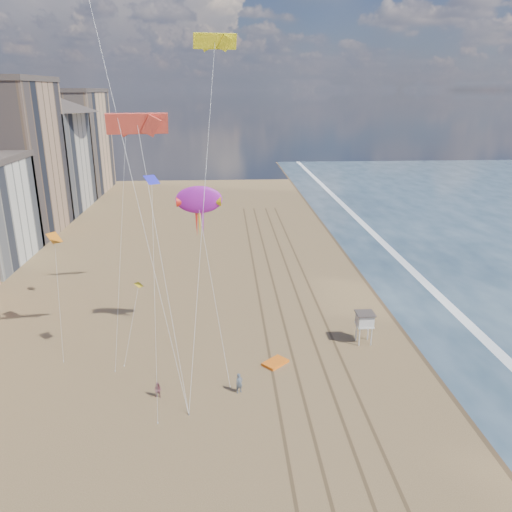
# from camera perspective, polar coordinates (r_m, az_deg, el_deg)

# --- Properties ---
(wet_sand) EXTENTS (260.00, 260.00, 0.00)m
(wet_sand) POSITION_cam_1_polar(r_m,az_deg,el_deg) (74.33, 15.95, -3.22)
(wet_sand) COLOR #42301E
(wet_sand) RESTS_ON ground
(foam) EXTENTS (260.00, 260.00, 0.00)m
(foam) POSITION_cam_1_polar(r_m,az_deg,el_deg) (75.82, 18.94, -3.09)
(foam) COLOR white
(foam) RESTS_ON ground
(tracks) EXTENTS (7.68, 120.00, 0.01)m
(tracks) POSITION_cam_1_polar(r_m,az_deg,el_deg) (61.55, 4.33, -7.14)
(tracks) COLOR brown
(tracks) RESTS_ON ground
(lifeguard_stand) EXTENTS (1.99, 1.99, 3.60)m
(lifeguard_stand) POSITION_cam_1_polar(r_m,az_deg,el_deg) (55.94, 12.32, -7.14)
(lifeguard_stand) COLOR silver
(lifeguard_stand) RESTS_ON ground
(grounded_kite) EXTENTS (2.94, 2.89, 0.29)m
(grounded_kite) POSITION_cam_1_polar(r_m,az_deg,el_deg) (51.96, 2.22, -12.08)
(grounded_kite) COLOR orange
(grounded_kite) RESTS_ON ground
(show_kite) EXTENTS (4.65, 5.56, 18.87)m
(show_kite) POSITION_cam_1_polar(r_m,az_deg,el_deg) (51.81, -6.54, 6.36)
(show_kite) COLOR purple
(show_kite) RESTS_ON ground
(kite_flyer_a) EXTENTS (0.83, 0.73, 1.92)m
(kite_flyer_a) POSITION_cam_1_polar(r_m,az_deg,el_deg) (47.25, -1.93, -14.32)
(kite_flyer_a) COLOR #515C69
(kite_flyer_a) RESTS_ON ground
(kite_flyer_b) EXTENTS (0.87, 0.77, 1.51)m
(kite_flyer_b) POSITION_cam_1_polar(r_m,az_deg,el_deg) (47.46, -11.13, -14.83)
(kite_flyer_b) COLOR brown
(kite_flyer_b) RESTS_ON ground
(parafoils) EXTENTS (17.04, 12.96, 15.58)m
(parafoils) POSITION_cam_1_polar(r_m,az_deg,el_deg) (50.94, -14.00, 23.85)
(parafoils) COLOR black
(parafoils) RESTS_ON ground
(small_kites) EXTENTS (14.07, 14.48, 18.72)m
(small_kites) POSITION_cam_1_polar(r_m,az_deg,el_deg) (53.39, -16.91, 4.88)
(small_kites) COLOR black
(small_kites) RESTS_ON ground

